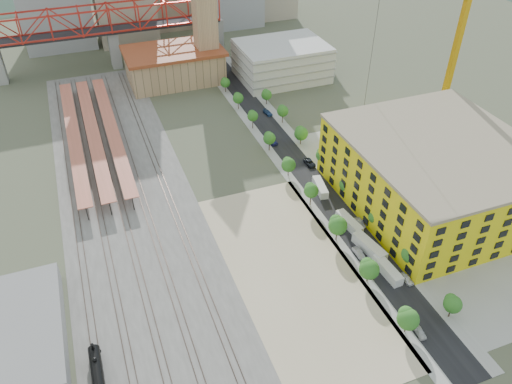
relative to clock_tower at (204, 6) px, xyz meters
name	(u,v)px	position (x,y,z in m)	size (l,w,h in m)	color
ground	(261,193)	(-8.00, -79.99, -28.70)	(400.00, 400.00, 0.00)	#474C38
ballast_strip	(123,185)	(-44.00, -62.49, -28.67)	(36.00, 165.00, 0.06)	#605E59
dirt_lot	(294,272)	(-12.00, -111.49, -28.67)	(28.00, 67.00, 0.06)	tan
street_asphalt	(291,155)	(8.00, -64.99, -28.67)	(12.00, 170.00, 0.06)	black
sidewalk_west	(275,158)	(2.50, -64.99, -28.68)	(3.00, 170.00, 0.04)	gray
sidewalk_east	(307,152)	(13.50, -64.99, -28.68)	(3.00, 170.00, 0.04)	gray
construction_pad	(437,199)	(37.00, -99.99, -28.67)	(50.00, 90.00, 0.06)	gray
rail_tracks	(117,186)	(-45.80, -62.49, -28.55)	(26.56, 160.00, 0.18)	#382B23
platform_canopies	(93,131)	(-49.00, -34.99, -24.70)	(16.00, 80.00, 4.12)	#CC644E
station_hall	(174,65)	(-13.00, 2.01, -22.03)	(38.00, 24.00, 13.10)	tan
clock_tower	(204,6)	(0.00, 0.00, 0.00)	(12.00, 12.00, 52.00)	tan
parking_garage	(282,61)	(28.00, -9.99, -21.70)	(34.00, 26.00, 14.00)	silver
truss_bridge	(110,22)	(-33.00, 25.01, -9.83)	(94.00, 9.60, 25.60)	gray
construction_building	(436,173)	(34.00, -99.99, -19.29)	(44.60, 50.60, 18.80)	yellow
warehouse	(6,339)	(-74.00, -109.99, -26.20)	(22.00, 32.00, 5.00)	gray
street_trees	(305,172)	(8.00, -74.99, -28.70)	(15.40, 124.40, 8.00)	#306E21
distant_hills	(195,76)	(37.28, 180.01, -108.23)	(647.00, 264.00, 227.00)	#4C6B59
tower_crane	(450,31)	(54.69, -69.88, 6.56)	(53.38, 7.69, 57.13)	orange
site_trailer_a	(387,270)	(8.00, -119.61, -27.45)	(2.40, 9.12, 2.50)	silver
site_trailer_b	(369,247)	(8.00, -111.57, -27.31)	(2.66, 10.11, 2.77)	silver
site_trailer_c	(349,223)	(8.00, -101.64, -27.45)	(2.40, 9.12, 2.50)	silver
site_trailer_d	(320,187)	(8.00, -85.03, -27.51)	(2.29, 8.68, 2.38)	silver
car_0	(420,332)	(5.00, -136.52, -28.03)	(1.58, 3.92, 1.33)	#BDBDBD
car_1	(359,253)	(5.00, -111.79, -28.01)	(1.46, 4.18, 1.38)	#959599
car_2	(337,225)	(5.00, -100.62, -27.99)	(2.34, 5.07, 1.41)	black
car_3	(272,141)	(5.00, -55.97, -27.89)	(2.25, 5.54, 1.61)	navy
car_4	(407,279)	(11.00, -123.16, -28.03)	(1.58, 3.92, 1.34)	white
car_5	(360,223)	(11.00, -102.07, -28.03)	(1.40, 4.02, 1.32)	#9E9FA4
car_6	(310,163)	(11.00, -72.09, -28.00)	(2.30, 5.00, 1.39)	black
car_7	(268,113)	(11.00, -37.56, -28.02)	(1.89, 4.66, 1.35)	navy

